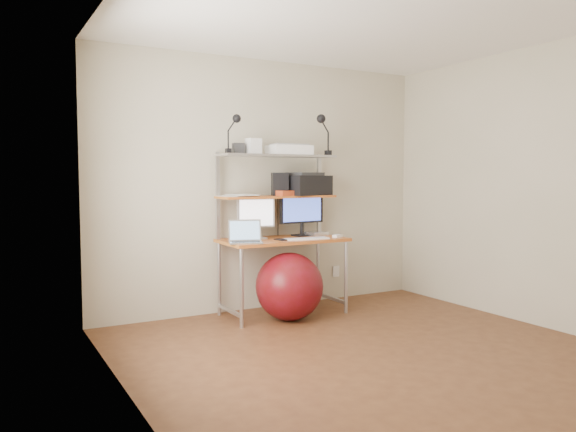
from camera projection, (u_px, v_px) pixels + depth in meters
name	position (u px, v px, depth m)	size (l,w,h in m)	color
room	(377.00, 188.00, 4.12)	(3.60, 3.60, 3.60)	brown
computer_desk	(280.00, 216.00, 5.45)	(1.20, 0.60, 1.57)	#C37225
wall_outlet	(336.00, 271.00, 6.15)	(0.08, 0.01, 0.12)	white
monitor_silver	(256.00, 216.00, 5.37)	(0.38, 0.15, 0.42)	#B3B3B8
monitor_black	(302.00, 210.00, 5.65)	(0.52, 0.16, 0.52)	black
laptop	(245.00, 238.00, 5.07)	(0.36, 0.32, 0.26)	silver
keyboard	(307.00, 239.00, 5.35)	(0.43, 0.12, 0.01)	white
mouse	(337.00, 236.00, 5.52)	(0.09, 0.06, 0.03)	white
mac_mini	(315.00, 234.00, 5.70)	(0.20, 0.20, 0.04)	silver
phone	(281.00, 240.00, 5.27)	(0.07, 0.14, 0.01)	black
printer	(305.00, 184.00, 5.64)	(0.55, 0.44, 0.23)	black
nas_cube	(280.00, 184.00, 5.48)	(0.15, 0.15, 0.22)	black
red_box	(286.00, 193.00, 5.43)	(0.19, 0.12, 0.05)	#B13F1C
scanner	(289.00, 150.00, 5.53)	(0.43, 0.29, 0.11)	white
box_white	(253.00, 146.00, 5.34)	(0.13, 0.11, 0.15)	white
box_grey	(238.00, 149.00, 5.30)	(0.10, 0.10, 0.10)	#2D2E30
clip_lamp_left	(235.00, 125.00, 5.15)	(0.14, 0.08, 0.36)	black
clip_lamp_right	(323.00, 125.00, 5.59)	(0.16, 0.09, 0.41)	black
exercise_ball	(289.00, 286.00, 5.22)	(0.63, 0.63, 0.63)	maroon
paper_stack	(240.00, 195.00, 5.32)	(0.38, 0.38, 0.02)	white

